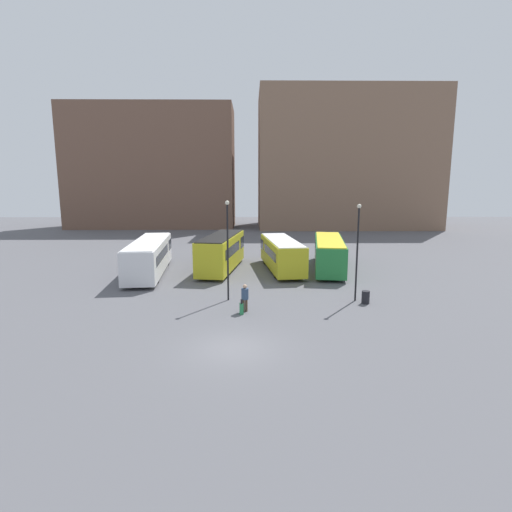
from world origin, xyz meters
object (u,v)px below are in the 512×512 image
(lamp_post_0, at_px, (228,244))
(trash_bin, at_px, (366,297))
(bus_3, at_px, (329,252))
(suitcase, at_px, (241,309))
(bus_0, at_px, (149,255))
(bus_1, at_px, (222,251))
(traveler, at_px, (245,295))
(lamp_post_1, at_px, (357,246))
(bus_2, at_px, (282,253))

(lamp_post_0, bearing_deg, trash_bin, -5.72)
(bus_3, height_order, lamp_post_0, lamp_post_0)
(suitcase, xyz_separation_m, lamp_post_0, (-0.97, 3.00, 3.54))
(bus_0, height_order, bus_1, bus_1)
(bus_0, distance_m, traveler, 13.92)
(suitcase, bearing_deg, traveler, -28.94)
(bus_1, height_order, traveler, bus_1)
(bus_0, bearing_deg, lamp_post_1, -123.78)
(bus_1, height_order, lamp_post_0, lamp_post_0)
(lamp_post_0, relative_size, trash_bin, 7.91)
(bus_0, xyz_separation_m, lamp_post_0, (7.41, -8.42, 2.27))
(bus_2, xyz_separation_m, trash_bin, (4.77, -10.59, -1.13))
(suitcase, xyz_separation_m, trash_bin, (8.15, 2.09, 0.09))
(suitcase, distance_m, lamp_post_0, 4.75)
(trash_bin, bearing_deg, bus_1, 133.68)
(trash_bin, bearing_deg, bus_0, 150.56)
(bus_0, bearing_deg, lamp_post_0, -143.91)
(traveler, xyz_separation_m, lamp_post_0, (-1.17, 2.53, 2.86))
(lamp_post_1, height_order, trash_bin, lamp_post_1)
(bus_2, xyz_separation_m, lamp_post_1, (4.25, -9.95, 2.22))
(bus_2, distance_m, bus_3, 4.46)
(bus_1, relative_size, bus_3, 0.89)
(lamp_post_1, bearing_deg, trash_bin, -50.83)
(lamp_post_0, bearing_deg, lamp_post_1, -1.83)
(traveler, height_order, suitcase, traveler)
(bus_2, bearing_deg, lamp_post_1, -163.24)
(bus_3, distance_m, lamp_post_0, 13.58)
(bus_2, relative_size, lamp_post_0, 1.51)
(suitcase, xyz_separation_m, lamp_post_1, (7.63, 2.73, 3.43))
(trash_bin, bearing_deg, bus_2, 114.28)
(traveler, distance_m, suitcase, 0.86)
(trash_bin, bearing_deg, suitcase, -165.61)
(bus_1, xyz_separation_m, lamp_post_1, (9.74, -10.11, 2.03))
(bus_0, bearing_deg, bus_1, -82.53)
(bus_0, relative_size, traveler, 7.03)
(bus_2, height_order, trash_bin, bus_2)
(bus_0, xyz_separation_m, bus_1, (6.27, 1.42, 0.13))
(bus_2, bearing_deg, bus_1, 81.93)
(bus_3, relative_size, suitcase, 11.86)
(bus_2, bearing_deg, trash_bin, -162.12)
(bus_0, height_order, traveler, bus_0)
(bus_1, bearing_deg, traveler, -160.98)
(lamp_post_1, bearing_deg, bus_3, 88.99)
(bus_0, distance_m, lamp_post_0, 11.44)
(bus_3, xyz_separation_m, traveler, (-7.60, -12.63, -0.53))
(bus_1, relative_size, traveler, 5.88)
(bus_2, distance_m, suitcase, 13.17)
(lamp_post_0, bearing_deg, bus_2, 65.83)
(lamp_post_0, height_order, trash_bin, lamp_post_0)
(bus_0, xyz_separation_m, trash_bin, (16.53, -9.33, -1.19))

